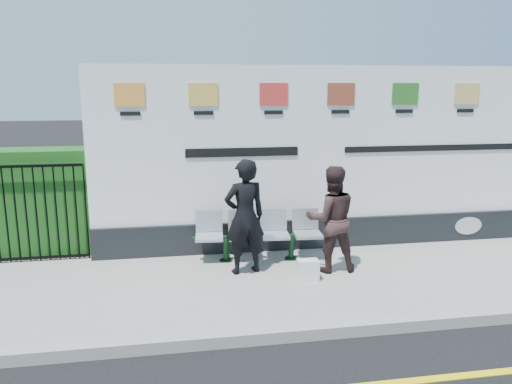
# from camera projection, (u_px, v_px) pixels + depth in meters

# --- Properties ---
(ground) EXTENTS (80.00, 80.00, 0.00)m
(ground) POSITION_uv_depth(u_px,v_px,m) (411.00, 382.00, 4.81)
(ground) COLOR black
(pavement) EXTENTS (14.00, 3.00, 0.12)m
(pavement) POSITION_uv_depth(u_px,v_px,m) (331.00, 279.00, 7.21)
(pavement) COLOR gray
(pavement) RESTS_ON ground
(kerb) EXTENTS (14.00, 0.18, 0.14)m
(kerb) POSITION_uv_depth(u_px,v_px,m) (371.00, 327.00, 5.76)
(kerb) COLOR gray
(kerb) RESTS_ON ground
(yellow_line) EXTENTS (14.00, 0.10, 0.01)m
(yellow_line) POSITION_uv_depth(u_px,v_px,m) (411.00, 381.00, 4.81)
(yellow_line) COLOR yellow
(yellow_line) RESTS_ON ground
(billboard) EXTENTS (8.00, 0.30, 3.00)m
(billboard) POSITION_uv_depth(u_px,v_px,m) (337.00, 170.00, 8.31)
(billboard) COLOR black
(billboard) RESTS_ON pavement
(hedge) EXTENTS (2.35, 0.70, 1.70)m
(hedge) POSITION_uv_depth(u_px,v_px,m) (24.00, 202.00, 8.00)
(hedge) COLOR #1B5018
(hedge) RESTS_ON pavement
(railing) EXTENTS (2.05, 0.06, 1.54)m
(railing) POSITION_uv_depth(u_px,v_px,m) (16.00, 214.00, 7.59)
(railing) COLOR black
(railing) RESTS_ON pavement
(bench) EXTENTS (1.99, 0.68, 0.42)m
(bench) POSITION_uv_depth(u_px,v_px,m) (259.00, 247.00, 7.80)
(bench) COLOR #B8BCC2
(bench) RESTS_ON pavement
(woman_left) EXTENTS (0.69, 0.53, 1.68)m
(woman_left) POSITION_uv_depth(u_px,v_px,m) (245.00, 217.00, 7.15)
(woman_left) COLOR black
(woman_left) RESTS_ON pavement
(woman_right) EXTENTS (0.79, 0.63, 1.56)m
(woman_right) POSITION_uv_depth(u_px,v_px,m) (331.00, 219.00, 7.26)
(woman_right) COLOR #322120
(woman_right) RESTS_ON pavement
(handbag_brown) EXTENTS (0.33, 0.20, 0.25)m
(handbag_brown) POSITION_uv_depth(u_px,v_px,m) (242.00, 227.00, 7.70)
(handbag_brown) COLOR black
(handbag_brown) RESTS_ON bench
(carrier_bag_white) EXTENTS (0.29, 0.18, 0.29)m
(carrier_bag_white) POSITION_uv_depth(u_px,v_px,m) (308.00, 270.00, 6.99)
(carrier_bag_white) COLOR silver
(carrier_bag_white) RESTS_ON pavement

